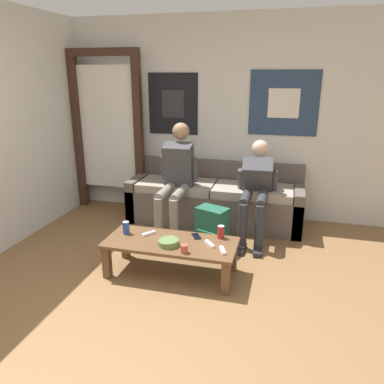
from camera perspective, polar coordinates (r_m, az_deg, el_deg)
name	(u,v)px	position (r m, az deg, el deg)	size (l,w,h in m)	color
ground_plane	(146,340)	(2.94, -7.10, -21.44)	(18.00, 18.00, 0.00)	brown
wall_back	(220,119)	(4.95, 4.29, 11.05)	(10.00, 0.07, 2.55)	silver
door_frame	(107,123)	(5.25, -12.77, 10.18)	(1.00, 0.10, 2.15)	#382319
couch	(215,201)	(4.82, 3.53, -1.31)	(2.18, 0.72, 0.74)	#564C47
coffee_table	(171,247)	(3.57, -3.26, -8.32)	(1.24, 0.53, 0.34)	brown
person_seated_adult	(176,174)	(4.45, -2.41, 2.71)	(0.47, 0.91, 1.28)	gray
person_seated_teen	(256,186)	(4.34, 9.73, 0.94)	(0.47, 0.98, 1.09)	#2D2D33
backpack	(212,229)	(4.11, 3.00, -5.66)	(0.38, 0.32, 0.46)	#1E5642
ceramic_bowl	(168,242)	(3.46, -3.61, -7.60)	(0.20, 0.20, 0.06)	#607F47
pillar_candle	(184,249)	(3.32, -1.22, -8.64)	(0.06, 0.06, 0.09)	#B24C42
drink_can_blue	(126,228)	(3.74, -10.02, -5.37)	(0.07, 0.07, 0.12)	#28479E
drink_can_red	(221,232)	(3.60, 4.43, -6.09)	(0.07, 0.07, 0.12)	maroon
game_controller_near_left	(223,250)	(3.36, 4.69, -8.86)	(0.09, 0.15, 0.03)	white
game_controller_near_right	(149,233)	(3.70, -6.61, -6.30)	(0.11, 0.14, 0.03)	white
game_controller_far_center	(210,244)	(3.47, 2.71, -7.90)	(0.12, 0.13, 0.03)	white
cell_phone	(196,236)	(3.63, 0.66, -6.75)	(0.13, 0.15, 0.01)	black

